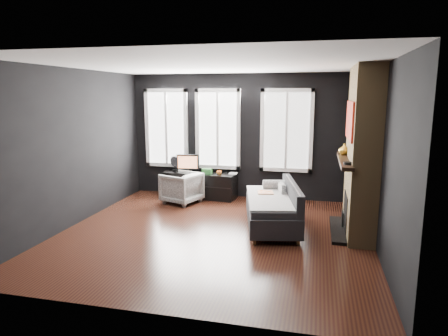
% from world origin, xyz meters
% --- Properties ---
extents(floor, '(5.00, 5.00, 0.00)m').
position_xyz_m(floor, '(0.00, 0.00, 0.00)').
color(floor, black).
rests_on(floor, ground).
extents(ceiling, '(5.00, 5.00, 0.00)m').
position_xyz_m(ceiling, '(0.00, 0.00, 2.70)').
color(ceiling, white).
rests_on(ceiling, ground).
extents(wall_back, '(5.00, 0.02, 2.70)m').
position_xyz_m(wall_back, '(0.00, 2.50, 1.35)').
color(wall_back, black).
rests_on(wall_back, ground).
extents(wall_left, '(0.02, 5.00, 2.70)m').
position_xyz_m(wall_left, '(-2.50, 0.00, 1.35)').
color(wall_left, black).
rests_on(wall_left, ground).
extents(wall_right, '(0.02, 5.00, 2.70)m').
position_xyz_m(wall_right, '(2.50, 0.00, 1.35)').
color(wall_right, black).
rests_on(wall_right, ground).
extents(windows, '(4.00, 0.16, 1.76)m').
position_xyz_m(windows, '(-0.45, 2.46, 2.38)').
color(windows, white).
rests_on(windows, wall_back).
extents(fireplace, '(0.70, 1.62, 2.70)m').
position_xyz_m(fireplace, '(2.30, 0.60, 1.35)').
color(fireplace, '#93724C').
rests_on(fireplace, floor).
extents(sofa, '(1.25, 1.95, 0.78)m').
position_xyz_m(sofa, '(0.88, 0.54, 0.39)').
color(sofa, '#232326').
rests_on(sofa, floor).
extents(stripe_pillow, '(0.15, 0.30, 0.29)m').
position_xyz_m(stripe_pillow, '(1.02, 0.88, 0.56)').
color(stripe_pillow, gray).
rests_on(stripe_pillow, sofa).
extents(armchair, '(0.85, 0.87, 0.71)m').
position_xyz_m(armchair, '(-1.15, 1.69, 0.36)').
color(armchair, silver).
rests_on(armchair, floor).
extents(media_console, '(1.66, 0.67, 0.55)m').
position_xyz_m(media_console, '(-0.90, 2.24, 0.28)').
color(media_console, black).
rests_on(media_console, floor).
extents(monitor, '(0.51, 0.16, 0.45)m').
position_xyz_m(monitor, '(-1.18, 2.23, 0.78)').
color(monitor, black).
rests_on(monitor, media_console).
extents(desk_fan, '(0.32, 0.32, 0.35)m').
position_xyz_m(desk_fan, '(-1.51, 2.30, 0.73)').
color(desk_fan, '#9A9A9A').
rests_on(desk_fan, media_console).
extents(mug, '(0.13, 0.11, 0.11)m').
position_xyz_m(mug, '(-0.44, 2.11, 0.61)').
color(mug, orange).
rests_on(mug, media_console).
extents(book, '(0.18, 0.03, 0.24)m').
position_xyz_m(book, '(-0.25, 2.24, 0.67)').
color(book, tan).
rests_on(book, media_console).
extents(storage_box, '(0.22, 0.15, 0.11)m').
position_xyz_m(storage_box, '(-0.72, 2.15, 0.61)').
color(storage_box, '#296B2C').
rests_on(storage_box, media_console).
extents(mantel_vase, '(0.19, 0.20, 0.19)m').
position_xyz_m(mantel_vase, '(2.05, 1.05, 1.32)').
color(mantel_vase, orange).
rests_on(mantel_vase, fireplace).
extents(mantel_clock, '(0.16, 0.16, 0.04)m').
position_xyz_m(mantel_clock, '(2.05, 0.05, 1.25)').
color(mantel_clock, black).
rests_on(mantel_clock, fireplace).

